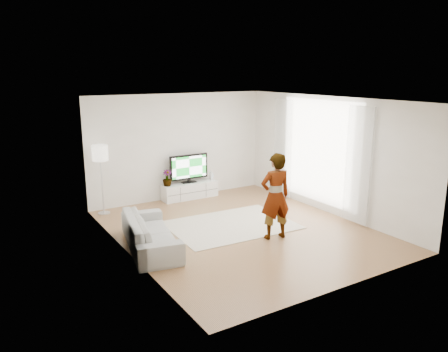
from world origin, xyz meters
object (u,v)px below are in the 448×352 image
media_console (190,190)px  television (189,167)px  sofa (150,232)px  rug (231,225)px  floor_lamp (100,156)px  player (275,196)px

media_console → television: bearing=90.0°
media_console → sofa: sofa is taller
rug → floor_lamp: (-2.19, 2.32, 1.41)m
floor_lamp → media_console: bearing=1.8°
sofa → floor_lamp: (-0.17, 2.56, 1.10)m
media_console → television: television is taller
television → player: (0.15, -3.54, 0.05)m
rug → sofa: bearing=-173.1°
media_console → player: bearing=-87.5°
player → rug: bearing=-63.1°
rug → floor_lamp: floor_lamp is taller
television → player: size_ratio=0.62×
sofa → floor_lamp: 2.79m
media_console → floor_lamp: size_ratio=0.92×
player → television: bearing=-77.5°
media_console → player: (0.15, -3.51, 0.69)m
player → sofa: 2.59m
television → sofa: size_ratio=0.51×
player → floor_lamp: bearing=-43.6°
floor_lamp → player: bearing=-53.6°
player → floor_lamp: 4.30m
rug → sofa: size_ratio=1.25×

